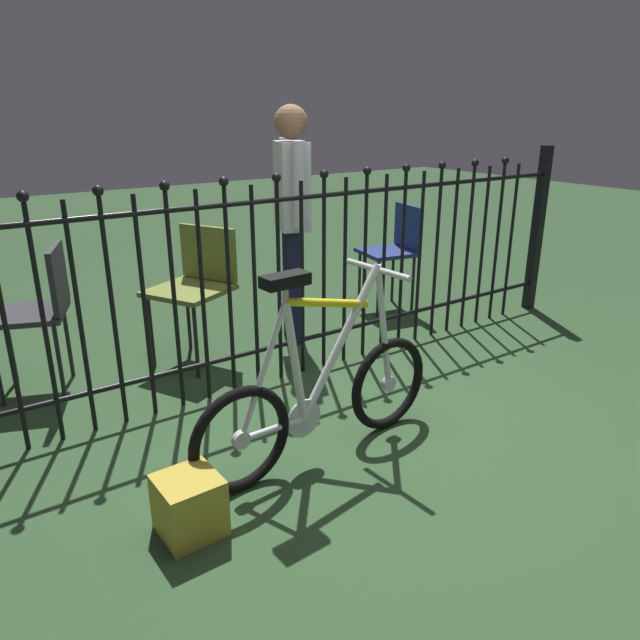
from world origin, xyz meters
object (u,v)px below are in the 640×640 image
at_px(chair_navy, 395,245).
at_px(chair_olive, 197,279).
at_px(chair_charcoal, 40,304).
at_px(display_crate, 189,505).
at_px(person_visitor, 292,207).
at_px(bicycle, 321,395).

height_order(chair_navy, chair_olive, chair_olive).
relative_size(chair_charcoal, display_crate, 3.53).
bearing_deg(chair_charcoal, person_visitor, -4.35).
relative_size(chair_navy, chair_olive, 0.98).
distance_m(bicycle, chair_olive, 1.39).
relative_size(chair_charcoal, person_visitor, 0.54).
height_order(bicycle, display_crate, bicycle).
bearing_deg(bicycle, chair_olive, 89.27).
distance_m(bicycle, person_visitor, 1.60).
xyz_separation_m(bicycle, display_crate, (-0.71, -0.15, -0.19)).
height_order(bicycle, chair_olive, bicycle).
height_order(chair_olive, person_visitor, person_visitor).
distance_m(chair_navy, display_crate, 2.93).
distance_m(chair_olive, display_crate, 1.74).
distance_m(chair_navy, person_visitor, 1.11).
bearing_deg(bicycle, chair_charcoal, 121.24).
height_order(chair_navy, person_visitor, person_visitor).
distance_m(bicycle, chair_charcoal, 1.69).
bearing_deg(chair_navy, bicycle, -139.68).
relative_size(bicycle, chair_olive, 1.59).
bearing_deg(bicycle, display_crate, -167.82).
bearing_deg(chair_navy, chair_olive, -177.61).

